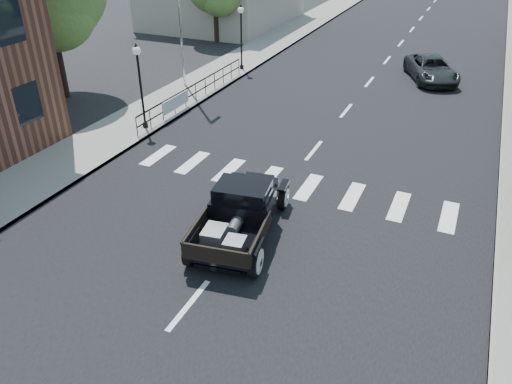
% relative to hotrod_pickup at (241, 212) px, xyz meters
% --- Properties ---
extents(ground, '(120.00, 120.00, 0.00)m').
position_rel_hotrod_pickup_xyz_m(ground, '(0.13, -0.34, -0.85)').
color(ground, black).
rests_on(ground, ground).
extents(road, '(14.00, 80.00, 0.02)m').
position_rel_hotrod_pickup_xyz_m(road, '(0.13, 14.66, -0.84)').
color(road, black).
rests_on(road, ground).
extents(road_markings, '(12.00, 60.00, 0.06)m').
position_rel_hotrod_pickup_xyz_m(road_markings, '(0.13, 9.66, -0.85)').
color(road_markings, silver).
rests_on(road_markings, ground).
extents(sidewalk_left, '(3.00, 80.00, 0.15)m').
position_rel_hotrod_pickup_xyz_m(sidewalk_left, '(-8.37, 14.66, -0.77)').
color(sidewalk_left, gray).
rests_on(sidewalk_left, ground).
extents(railing, '(0.08, 10.00, 1.00)m').
position_rel_hotrod_pickup_xyz_m(railing, '(-7.17, 9.66, -0.20)').
color(railing, black).
rests_on(railing, sidewalk_left).
extents(banner, '(0.04, 2.20, 0.60)m').
position_rel_hotrod_pickup_xyz_m(banner, '(-7.09, 7.66, -0.40)').
color(banner, silver).
rests_on(banner, sidewalk_left).
extents(lamp_post_b, '(0.36, 0.36, 3.70)m').
position_rel_hotrod_pickup_xyz_m(lamp_post_b, '(-7.47, 5.66, 1.15)').
color(lamp_post_b, black).
rests_on(lamp_post_b, sidewalk_left).
extents(lamp_post_c, '(0.36, 0.36, 3.70)m').
position_rel_hotrod_pickup_xyz_m(lamp_post_c, '(-7.47, 15.66, 1.15)').
color(lamp_post_c, black).
rests_on(lamp_post_c, sidewalk_left).
extents(big_tree_near, '(5.83, 5.83, 8.57)m').
position_rel_hotrod_pickup_xyz_m(big_tree_near, '(-13.87, 7.66, 3.44)').
color(big_tree_near, '#45682C').
rests_on(big_tree_near, ground).
extents(hotrod_pickup, '(2.99, 5.17, 1.69)m').
position_rel_hotrod_pickup_xyz_m(hotrod_pickup, '(0.00, 0.00, 0.00)').
color(hotrod_pickup, black).
rests_on(hotrod_pickup, ground).
extents(second_car, '(3.88, 5.22, 1.32)m').
position_rel_hotrod_pickup_xyz_m(second_car, '(3.21, 18.43, -0.19)').
color(second_car, black).
rests_on(second_car, ground).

